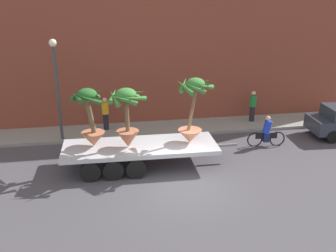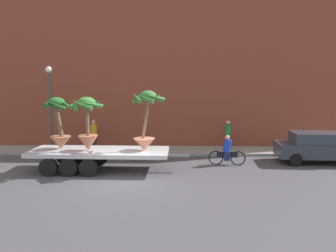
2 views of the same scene
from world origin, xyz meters
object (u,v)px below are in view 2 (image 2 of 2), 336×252
potted_palm_front (146,121)px  street_lamp (50,98)px  pedestrian_far_left (94,134)px  parked_car (318,147)px  pedestrian_near_gate (228,134)px  flatbed_trailer (94,154)px  cyclist (227,152)px  potted_palm_middle (59,124)px  potted_palm_rear (87,122)px

potted_palm_front → street_lamp: 6.72m
potted_palm_front → pedestrian_far_left: 5.84m
parked_car → pedestrian_near_gate: size_ratio=2.51×
flatbed_trailer → cyclist: cyclist is taller
pedestrian_far_left → parked_car: bearing=-12.4°
flatbed_trailer → pedestrian_far_left: pedestrian_far_left is taller
cyclist → parked_car: bearing=6.4°
potted_palm_front → pedestrian_far_left: (-3.54, 4.46, -1.31)m
potted_palm_middle → potted_palm_front: 4.16m
flatbed_trailer → potted_palm_middle: bearing=171.7°
parked_car → pedestrian_far_left: size_ratio=2.51×
potted_palm_rear → pedestrian_far_left: (-0.84, 4.52, -1.26)m
potted_palm_front → parked_car: potted_palm_front is taller
potted_palm_rear → potted_palm_middle: bearing=165.9°
flatbed_trailer → parked_car: size_ratio=1.73×
cyclist → street_lamp: bearing=167.2°
parked_car → pedestrian_far_left: pedestrian_far_left is taller
potted_palm_front → parked_car: 8.96m
pedestrian_far_left → cyclist: bearing=-23.2°
cyclist → potted_palm_front: bearing=-162.3°
flatbed_trailer → cyclist: size_ratio=4.03×
cyclist → street_lamp: (-9.64, 2.20, 2.56)m
street_lamp → potted_palm_front: bearing=-31.2°
potted_palm_middle → pedestrian_far_left: bearing=81.7°
cyclist → pedestrian_near_gate: pedestrian_near_gate is taller
street_lamp → parked_car: bearing=-6.6°
cyclist → pedestrian_near_gate: size_ratio=1.08×
flatbed_trailer → potted_palm_middle: potted_palm_middle is taller
potted_palm_middle → flatbed_trailer: bearing=-8.3°
street_lamp → potted_palm_middle: bearing=-63.8°
pedestrian_far_left → potted_palm_front: bearing=-51.5°
potted_palm_front → street_lamp: street_lamp is taller
potted_palm_middle → parked_car: size_ratio=0.57×
pedestrian_far_left → street_lamp: size_ratio=0.35×
parked_car → street_lamp: 14.64m
street_lamp → cyclist: bearing=-12.8°
potted_palm_rear → street_lamp: street_lamp is taller
potted_palm_front → pedestrian_near_gate: bearing=44.7°
cyclist → street_lamp: 10.21m
pedestrian_near_gate → street_lamp: street_lamp is taller
potted_palm_middle → pedestrian_near_gate: (8.61, 4.11, -1.12)m
flatbed_trailer → parked_car: parked_car is taller
potted_palm_front → cyclist: potted_palm_front is taller
potted_palm_middle → pedestrian_far_left: 4.35m
potted_palm_rear → cyclist: size_ratio=1.35×
potted_palm_rear → parked_car: 11.59m
parked_car → pedestrian_near_gate: 4.95m
potted_palm_rear → parked_car: bearing=9.3°
flatbed_trailer → pedestrian_far_left: 4.55m
potted_palm_rear → parked_car: potted_palm_rear is taller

